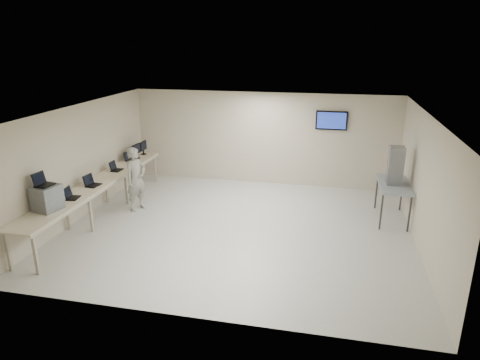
% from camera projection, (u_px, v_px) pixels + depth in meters
% --- Properties ---
extents(room, '(8.01, 7.01, 2.81)m').
position_uv_depth(room, '(240.00, 171.00, 9.79)').
color(room, beige).
rests_on(room, ground).
extents(workbench, '(0.76, 6.00, 0.90)m').
position_uv_depth(workbench, '(98.00, 185.00, 10.65)').
color(workbench, beige).
rests_on(workbench, ground).
extents(equipment_box, '(0.54, 0.59, 0.53)m').
position_uv_depth(equipment_box, '(47.00, 198.00, 8.85)').
color(equipment_box, '#5B5C5E').
rests_on(equipment_box, workbench).
extents(laptop_on_box, '(0.33, 0.38, 0.28)m').
position_uv_depth(laptop_on_box, '(42.00, 182.00, 8.75)').
color(laptop_on_box, black).
rests_on(laptop_on_box, equipment_box).
extents(laptop_0, '(0.32, 0.36, 0.26)m').
position_uv_depth(laptop_0, '(71.00, 195.00, 9.55)').
color(laptop_0, black).
rests_on(laptop_0, workbench).
extents(laptop_1, '(0.33, 0.38, 0.28)m').
position_uv_depth(laptop_1, '(91.00, 183.00, 10.36)').
color(laptop_1, black).
rests_on(laptop_1, workbench).
extents(laptop_2, '(0.28, 0.33, 0.25)m').
position_uv_depth(laptop_2, '(115.00, 168.00, 11.56)').
color(laptop_2, black).
rests_on(laptop_2, workbench).
extents(laptop_3, '(0.38, 0.41, 0.27)m').
position_uv_depth(laptop_3, '(131.00, 158.00, 12.47)').
color(laptop_3, black).
rests_on(laptop_3, workbench).
extents(monitor_near, '(0.19, 0.44, 0.43)m').
position_uv_depth(monitor_near, '(136.00, 150.00, 12.65)').
color(monitor_near, black).
rests_on(monitor_near, workbench).
extents(monitor_far, '(0.18, 0.41, 0.41)m').
position_uv_depth(monitor_far, '(143.00, 147.00, 13.10)').
color(monitor_far, black).
rests_on(monitor_far, workbench).
extents(soldier, '(0.61, 0.72, 1.68)m').
position_uv_depth(soldier, '(136.00, 179.00, 11.07)').
color(soldier, slate).
rests_on(soldier, ground).
extents(side_table, '(0.73, 1.56, 0.93)m').
position_uv_depth(side_table, '(394.00, 187.00, 10.44)').
color(side_table, gray).
rests_on(side_table, ground).
extents(storage_bins, '(0.35, 0.39, 0.93)m').
position_uv_depth(storage_bins, '(395.00, 166.00, 10.27)').
color(storage_bins, gray).
rests_on(storage_bins, side_table).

